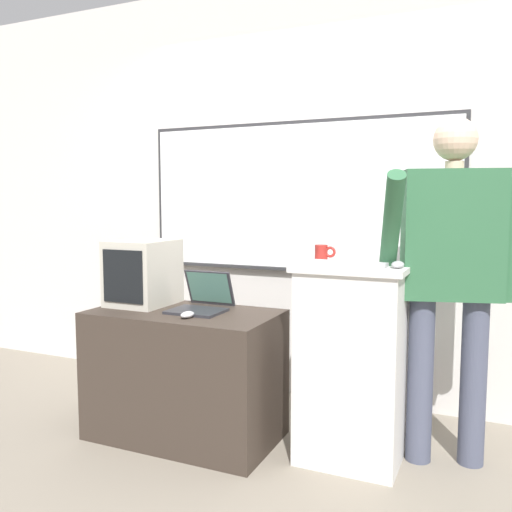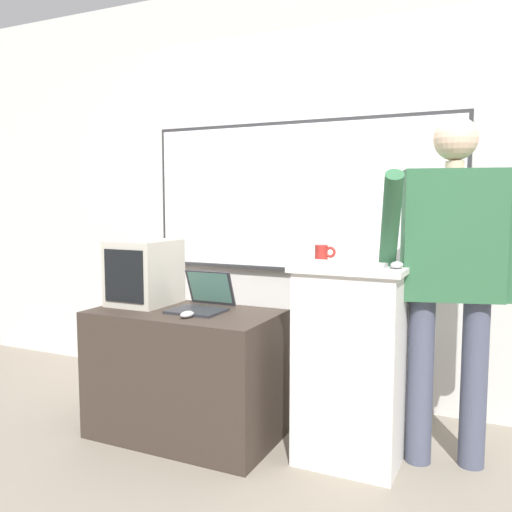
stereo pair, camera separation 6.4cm
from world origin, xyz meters
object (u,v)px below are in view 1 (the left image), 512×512
at_px(laptop, 203,300).
at_px(computer_mouse_by_keyboard, 398,265).
at_px(wireless_keyboard, 346,264).
at_px(side_desk, 185,374).
at_px(computer_mouse_by_laptop, 187,315).
at_px(coffee_mug, 322,252).
at_px(person_presenter, 451,264).
at_px(crt_monitor, 143,272).
at_px(lectern_podium, 351,363).

xyz_separation_m(laptop, computer_mouse_by_keyboard, (1.09, -0.01, 0.26)).
relative_size(laptop, wireless_keyboard, 0.80).
distance_m(side_desk, computer_mouse_by_laptop, 0.42).
bearing_deg(coffee_mug, wireless_keyboard, -47.22).
distance_m(person_presenter, coffee_mug, 0.67).
relative_size(side_desk, laptop, 3.33).
bearing_deg(wireless_keyboard, side_desk, -176.61).
relative_size(computer_mouse_by_laptop, crt_monitor, 0.26).
bearing_deg(wireless_keyboard, computer_mouse_by_laptop, -166.35).
bearing_deg(laptop, coffee_mug, 16.30).
relative_size(wireless_keyboard, crt_monitor, 1.02).
bearing_deg(laptop, person_presenter, 9.02).
bearing_deg(lectern_podium, wireless_keyboard, -110.94).
distance_m(person_presenter, laptop, 1.35).
bearing_deg(laptop, crt_monitor, 178.70).
xyz_separation_m(side_desk, laptop, (0.08, 0.07, 0.43)).
relative_size(computer_mouse_by_keyboard, crt_monitor, 0.26).
bearing_deg(computer_mouse_by_keyboard, crt_monitor, 179.41).
height_order(person_presenter, crt_monitor, person_presenter).
distance_m(lectern_podium, coffee_mug, 0.61).
bearing_deg(side_desk, crt_monitor, 166.82).
xyz_separation_m(computer_mouse_by_laptop, computer_mouse_by_keyboard, (1.06, 0.20, 0.30)).
xyz_separation_m(side_desk, wireless_keyboard, (0.92, 0.05, 0.67)).
bearing_deg(computer_mouse_by_keyboard, person_presenter, 43.54).
distance_m(laptop, coffee_mug, 0.73).
height_order(computer_mouse_by_laptop, computer_mouse_by_keyboard, computer_mouse_by_keyboard).
xyz_separation_m(computer_mouse_by_laptop, coffee_mug, (0.62, 0.40, 0.32)).
relative_size(computer_mouse_by_laptop, coffee_mug, 0.85).
bearing_deg(side_desk, coffee_mug, 19.48).
distance_m(computer_mouse_by_laptop, crt_monitor, 0.52).
bearing_deg(laptop, computer_mouse_by_keyboard, -0.32).
relative_size(lectern_podium, computer_mouse_by_laptop, 10.32).
bearing_deg(person_presenter, lectern_podium, -175.16).
relative_size(side_desk, computer_mouse_by_keyboard, 10.55).
bearing_deg(laptop, side_desk, -139.93).
bearing_deg(crt_monitor, lectern_podium, 1.36).
height_order(laptop, wireless_keyboard, wireless_keyboard).
xyz_separation_m(lectern_podium, computer_mouse_by_keyboard, (0.23, -0.05, 0.53)).
height_order(lectern_podium, side_desk, lectern_podium).
bearing_deg(lectern_podium, side_desk, -173.42).
bearing_deg(person_presenter, wireless_keyboard, -170.44).
xyz_separation_m(lectern_podium, laptop, (-0.86, -0.04, 0.27)).
relative_size(side_desk, coffee_mug, 8.99).
height_order(laptop, coffee_mug, coffee_mug).
bearing_deg(computer_mouse_by_keyboard, side_desk, -176.94).
bearing_deg(laptop, computer_mouse_by_laptop, -82.87).
bearing_deg(lectern_podium, laptop, -177.35).
distance_m(wireless_keyboard, crt_monitor, 1.26).
relative_size(computer_mouse_by_laptop, computer_mouse_by_keyboard, 1.00).
bearing_deg(side_desk, laptop, 40.07).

